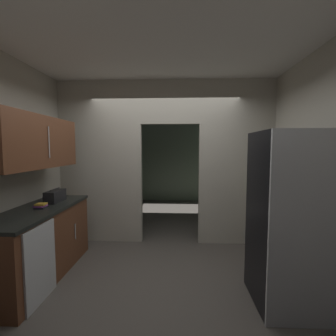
{
  "coord_description": "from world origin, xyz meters",
  "views": [
    {
      "loc": [
        0.25,
        -2.89,
        1.66
      ],
      "look_at": [
        0.08,
        0.84,
        1.35
      ],
      "focal_mm": 25.83,
      "sensor_mm": 36.0,
      "label": 1
    }
  ],
  "objects_px": {
    "refrigerator": "(291,219)",
    "dishwasher": "(41,264)",
    "boombox": "(55,196)",
    "book_stack": "(41,206)"
  },
  "relations": [
    {
      "from": "dishwasher",
      "to": "boombox",
      "type": "relative_size",
      "value": 2.38
    },
    {
      "from": "refrigerator",
      "to": "boombox",
      "type": "relative_size",
      "value": 5.18
    },
    {
      "from": "refrigerator",
      "to": "book_stack",
      "type": "relative_size",
      "value": 11.18
    },
    {
      "from": "refrigerator",
      "to": "dishwasher",
      "type": "relative_size",
      "value": 2.18
    },
    {
      "from": "boombox",
      "to": "book_stack",
      "type": "relative_size",
      "value": 2.16
    },
    {
      "from": "boombox",
      "to": "book_stack",
      "type": "distance_m",
      "value": 0.36
    },
    {
      "from": "refrigerator",
      "to": "dishwasher",
      "type": "xyz_separation_m",
      "value": [
        -2.65,
        -0.1,
        -0.5
      ]
    },
    {
      "from": "dishwasher",
      "to": "boombox",
      "type": "xyz_separation_m",
      "value": [
        -0.27,
        0.86,
        0.56
      ]
    },
    {
      "from": "dishwasher",
      "to": "boombox",
      "type": "bearing_deg",
      "value": 107.64
    },
    {
      "from": "dishwasher",
      "to": "book_stack",
      "type": "relative_size",
      "value": 5.13
    }
  ]
}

